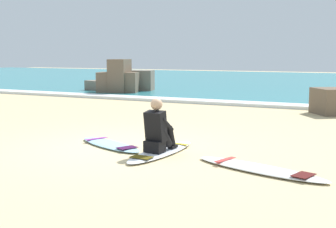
{
  "coord_description": "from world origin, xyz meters",
  "views": [
    {
      "loc": [
        4.64,
        -7.12,
        1.79
      ],
      "look_at": [
        0.48,
        1.13,
        0.55
      ],
      "focal_mm": 47.74,
      "sensor_mm": 36.0,
      "label": 1
    }
  ],
  "objects_px": {
    "surfboard_main": "(162,151)",
    "surfboard_spare_near": "(110,144)",
    "surfer_seated": "(158,131)",
    "shoreline_rock": "(332,101)",
    "surfboard_spare_far": "(259,169)"
  },
  "relations": [
    {
      "from": "surfboard_main",
      "to": "surfboard_spare_near",
      "type": "xyz_separation_m",
      "value": [
        -1.2,
        0.11,
        0.0
      ]
    },
    {
      "from": "surfer_seated",
      "to": "shoreline_rock",
      "type": "bearing_deg",
      "value": 73.83
    },
    {
      "from": "surfboard_spare_far",
      "to": "surfboard_spare_near",
      "type": "bearing_deg",
      "value": 170.51
    },
    {
      "from": "surfboard_spare_far",
      "to": "shoreline_rock",
      "type": "relative_size",
      "value": 2.14
    },
    {
      "from": "surfboard_main",
      "to": "surfboard_spare_near",
      "type": "relative_size",
      "value": 1.12
    },
    {
      "from": "surfboard_spare_near",
      "to": "surfboard_spare_far",
      "type": "xyz_separation_m",
      "value": [
        3.11,
        -0.52,
        -0.0
      ]
    },
    {
      "from": "surfboard_spare_near",
      "to": "surfer_seated",
      "type": "bearing_deg",
      "value": -11.43
    },
    {
      "from": "surfer_seated",
      "to": "shoreline_rock",
      "type": "height_order",
      "value": "surfer_seated"
    },
    {
      "from": "surfer_seated",
      "to": "surfboard_spare_far",
      "type": "xyz_separation_m",
      "value": [
        1.92,
        -0.28,
        -0.4
      ]
    },
    {
      "from": "surfboard_main",
      "to": "shoreline_rock",
      "type": "distance_m",
      "value": 7.36
    },
    {
      "from": "surfboard_spare_near",
      "to": "shoreline_rock",
      "type": "xyz_separation_m",
      "value": [
        3.28,
        6.93,
        0.35
      ]
    },
    {
      "from": "surfboard_main",
      "to": "shoreline_rock",
      "type": "relative_size",
      "value": 1.98
    },
    {
      "from": "surfer_seated",
      "to": "surfboard_spare_far",
      "type": "relative_size",
      "value": 0.4
    },
    {
      "from": "surfboard_spare_near",
      "to": "surfboard_spare_far",
      "type": "relative_size",
      "value": 0.83
    },
    {
      "from": "surfer_seated",
      "to": "surfboard_spare_near",
      "type": "xyz_separation_m",
      "value": [
        -1.19,
        0.24,
        -0.4
      ]
    }
  ]
}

